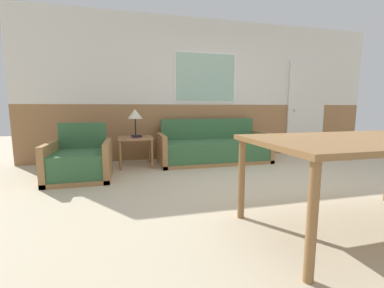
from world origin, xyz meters
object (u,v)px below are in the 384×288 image
Objects in this scene: armchair at (80,162)px; dining_table at (367,146)px; table_lamp at (135,115)px; side_table at (136,141)px; couch at (214,149)px.

dining_table is at bearing -58.94° from armchair.
table_lamp reaches higher than armchair.
armchair is at bearing -143.03° from side_table.
side_table is 0.46m from table_lamp.
table_lamp is (0.01, 0.10, 0.45)m from side_table.
table_lamp is (0.80, 0.70, 0.64)m from armchair.
armchair is 1.24m from table_lamp.
table_lamp is (-1.40, 0.11, 0.64)m from couch.
armchair is at bearing -139.06° from table_lamp.
armchair is 1.01m from side_table.
table_lamp is 3.39m from dining_table.
couch reaches higher than armchair.
dining_table is at bearing -60.04° from table_lamp.
couch is at bearing -2.19° from armchair.
side_table is at bearing 179.44° from couch.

